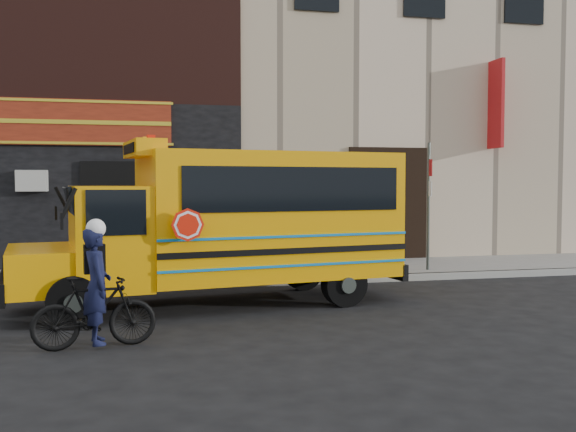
% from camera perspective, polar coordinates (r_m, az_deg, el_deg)
% --- Properties ---
extents(ground, '(120.00, 120.00, 0.00)m').
position_cam_1_polar(ground, '(11.29, 0.00, -8.28)').
color(ground, black).
rests_on(ground, ground).
extents(curb, '(40.00, 0.20, 0.15)m').
position_cam_1_polar(curb, '(13.79, -2.40, -5.91)').
color(curb, gray).
rests_on(curb, ground).
extents(sidewalk, '(40.00, 3.00, 0.15)m').
position_cam_1_polar(sidewalk, '(15.25, -3.41, -5.05)').
color(sidewalk, slate).
rests_on(sidewalk, ground).
extents(building, '(20.00, 10.70, 12.00)m').
position_cam_1_polar(building, '(21.75, -6.38, 13.36)').
color(building, beige).
rests_on(building, sidewalk).
extents(school_bus, '(7.15, 3.17, 2.92)m').
position_cam_1_polar(school_bus, '(11.63, -4.89, -0.46)').
color(school_bus, black).
rests_on(school_bus, ground).
extents(sign_pole, '(0.07, 0.28, 3.14)m').
position_cam_1_polar(sign_pole, '(15.40, 12.39, 1.15)').
color(sign_pole, '#3C433E').
rests_on(sign_pole, ground).
extents(bicycle, '(1.67, 0.68, 0.97)m').
position_cam_1_polar(bicycle, '(8.99, -16.82, -8.18)').
color(bicycle, black).
rests_on(bicycle, ground).
extents(cyclist, '(0.47, 0.63, 1.57)m').
position_cam_1_polar(cyclist, '(9.00, -16.64, -6.25)').
color(cyclist, black).
rests_on(cyclist, ground).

